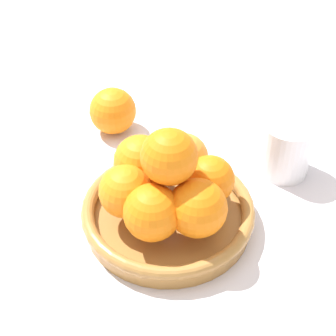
% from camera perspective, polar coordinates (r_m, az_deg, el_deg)
% --- Properties ---
extents(ground_plane, '(4.00, 4.00, 0.00)m').
position_cam_1_polar(ground_plane, '(0.80, -0.00, -5.56)').
color(ground_plane, silver).
extents(fruit_bowl, '(0.24, 0.24, 0.04)m').
position_cam_1_polar(fruit_bowl, '(0.78, -0.00, -4.63)').
color(fruit_bowl, '#A57238').
rests_on(fruit_bowl, ground_plane).
extents(orange_pile, '(0.17, 0.19, 0.13)m').
position_cam_1_polar(orange_pile, '(0.74, -0.04, -1.34)').
color(orange_pile, orange).
rests_on(orange_pile, fruit_bowl).
extents(stray_orange, '(0.08, 0.08, 0.08)m').
position_cam_1_polar(stray_orange, '(0.94, -5.63, 5.80)').
color(stray_orange, orange).
rests_on(stray_orange, ground_plane).
extents(drinking_glass, '(0.08, 0.08, 0.09)m').
position_cam_1_polar(drinking_glass, '(0.87, 11.93, 1.96)').
color(drinking_glass, white).
rests_on(drinking_glass, ground_plane).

